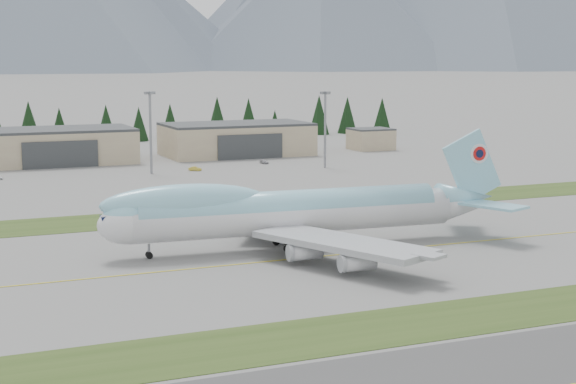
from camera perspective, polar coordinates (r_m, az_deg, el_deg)
name	(u,v)px	position (r m, az deg, el deg)	size (l,w,h in m)	color
ground	(286,260)	(143.06, -0.11, -4.41)	(7000.00, 7000.00, 0.00)	slate
grass_strip_near	(406,325)	(110.23, 7.67, -8.49)	(400.00, 14.00, 0.08)	#2E4518
grass_strip_far	(203,215)	(184.53, -5.54, -1.47)	(400.00, 18.00, 0.08)	#2E4518
taxiway_line_main	(286,260)	(143.06, -0.11, -4.41)	(400.00, 0.40, 0.02)	gold
boeing_747_freighter	(291,211)	(150.56, 0.18, -1.23)	(74.54, 64.26, 19.65)	silver
hangar_center	(54,146)	(282.35, -14.90, 2.90)	(48.00, 26.60, 10.80)	tan
hangar_right	(237,139)	(296.66, -3.34, 3.44)	(48.00, 26.60, 10.80)	tan
control_shed	(371,139)	(315.36, 5.38, 3.44)	(14.00, 12.00, 7.60)	tan
floodlight_masts	(25,120)	(240.20, -16.64, 4.47)	(158.64, 9.94, 24.74)	gray
service_vehicle_b	(195,171)	(256.39, -6.03, 1.37)	(1.31, 3.72, 1.23)	gold
service_vehicle_c	(264,164)	(272.50, -1.56, 1.85)	(1.69, 4.16, 1.20)	#98989C
conifer_belt	(91,123)	(346.92, -12.60, 4.36)	(276.77, 16.05, 16.82)	black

